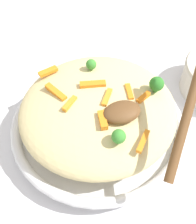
# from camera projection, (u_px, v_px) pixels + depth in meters

# --- Properties ---
(ground_plane) EXTENTS (2.40, 2.40, 0.00)m
(ground_plane) POSITION_uv_depth(u_px,v_px,m) (98.00, 132.00, 0.48)
(ground_plane) COLOR silver
(serving_bowl) EXTENTS (0.30, 0.30, 0.04)m
(serving_bowl) POSITION_uv_depth(u_px,v_px,m) (98.00, 126.00, 0.47)
(serving_bowl) COLOR silver
(serving_bowl) RESTS_ON ground_plane
(pasta_mound) EXTENTS (0.25, 0.25, 0.06)m
(pasta_mound) POSITION_uv_depth(u_px,v_px,m) (98.00, 109.00, 0.43)
(pasta_mound) COLOR #DBC689
(pasta_mound) RESTS_ON serving_bowl
(carrot_piece_0) EXTENTS (0.03, 0.03, 0.01)m
(carrot_piece_0) POSITION_uv_depth(u_px,v_px,m) (107.00, 97.00, 0.40)
(carrot_piece_0) COLOR orange
(carrot_piece_0) RESTS_ON pasta_mound
(carrot_piece_1) EXTENTS (0.04, 0.02, 0.01)m
(carrot_piece_1) POSITION_uv_depth(u_px,v_px,m) (94.00, 84.00, 0.42)
(carrot_piece_1) COLOR orange
(carrot_piece_1) RESTS_ON pasta_mound
(carrot_piece_2) EXTENTS (0.03, 0.02, 0.01)m
(carrot_piece_2) POSITION_uv_depth(u_px,v_px,m) (70.00, 104.00, 0.40)
(carrot_piece_2) COLOR orange
(carrot_piece_2) RESTS_ON pasta_mound
(carrot_piece_3) EXTENTS (0.03, 0.04, 0.01)m
(carrot_piece_3) POSITION_uv_depth(u_px,v_px,m) (56.00, 92.00, 0.41)
(carrot_piece_3) COLOR orange
(carrot_piece_3) RESTS_ON pasta_mound
(carrot_piece_4) EXTENTS (0.03, 0.02, 0.01)m
(carrot_piece_4) POSITION_uv_depth(u_px,v_px,m) (143.00, 98.00, 0.41)
(carrot_piece_4) COLOR orange
(carrot_piece_4) RESTS_ON pasta_mound
(carrot_piece_5) EXTENTS (0.03, 0.03, 0.01)m
(carrot_piece_5) POSITION_uv_depth(u_px,v_px,m) (143.00, 141.00, 0.36)
(carrot_piece_5) COLOR orange
(carrot_piece_5) RESTS_ON pasta_mound
(carrot_piece_6) EXTENTS (0.03, 0.02, 0.01)m
(carrot_piece_6) POSITION_uv_depth(u_px,v_px,m) (48.00, 71.00, 0.45)
(carrot_piece_6) COLOR orange
(carrot_piece_6) RESTS_ON pasta_mound
(carrot_piece_7) EXTENTS (0.01, 0.03, 0.01)m
(carrot_piece_7) POSITION_uv_depth(u_px,v_px,m) (129.00, 92.00, 0.41)
(carrot_piece_7) COLOR orange
(carrot_piece_7) RESTS_ON pasta_mound
(carrot_piece_8) EXTENTS (0.01, 0.03, 0.01)m
(carrot_piece_8) POSITION_uv_depth(u_px,v_px,m) (103.00, 120.00, 0.38)
(carrot_piece_8) COLOR orange
(carrot_piece_8) RESTS_ON pasta_mound
(broccoli_floret_0) EXTENTS (0.02, 0.02, 0.02)m
(broccoli_floret_0) POSITION_uv_depth(u_px,v_px,m) (91.00, 65.00, 0.44)
(broccoli_floret_0) COLOR #377928
(broccoli_floret_0) RESTS_ON pasta_mound
(broccoli_floret_1) EXTENTS (0.02, 0.02, 0.02)m
(broccoli_floret_1) POSITION_uv_depth(u_px,v_px,m) (118.00, 137.00, 0.35)
(broccoli_floret_1) COLOR #377928
(broccoli_floret_1) RESTS_ON pasta_mound
(broccoli_floret_2) EXTENTS (0.02, 0.02, 0.03)m
(broccoli_floret_2) POSITION_uv_depth(u_px,v_px,m) (157.00, 84.00, 0.41)
(broccoli_floret_2) COLOR #296820
(broccoli_floret_2) RESTS_ON pasta_mound
(serving_spoon) EXTENTS (0.15, 0.14, 0.11)m
(serving_spoon) POSITION_uv_depth(u_px,v_px,m) (147.00, 110.00, 0.36)
(serving_spoon) COLOR brown
(serving_spoon) RESTS_ON pasta_mound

